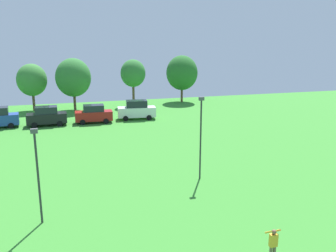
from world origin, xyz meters
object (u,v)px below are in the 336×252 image
(parked_car_second_from_left, at_px, (47,116))
(parked_car_third_from_left, at_px, (94,114))
(treeline_tree_5, at_px, (182,73))
(parked_car_rightmost_in_row, at_px, (137,110))
(light_post_2, at_px, (201,133))
(treeline_tree_2, at_px, (32,80))
(treeline_tree_3, at_px, (73,78))
(treeline_tree_4, at_px, (133,73))
(light_post_1, at_px, (38,170))
(person_standing_near_foreground, at_px, (273,243))

(parked_car_second_from_left, height_order, parked_car_third_from_left, parked_car_second_from_left)
(treeline_tree_5, bearing_deg, parked_car_rightmost_in_row, -131.74)
(parked_car_third_from_left, xyz_separation_m, parked_car_rightmost_in_row, (5.41, 0.62, 0.09))
(light_post_2, distance_m, treeline_tree_2, 33.53)
(treeline_tree_3, distance_m, treeline_tree_5, 17.20)
(light_post_2, relative_size, treeline_tree_5, 0.80)
(treeline_tree_2, bearing_deg, treeline_tree_4, -0.76)
(parked_car_rightmost_in_row, bearing_deg, parked_car_second_from_left, -170.65)
(light_post_1, bearing_deg, parked_car_rightmost_in_row, 67.16)
(light_post_1, height_order, treeline_tree_4, treeline_tree_4)
(person_standing_near_foreground, bearing_deg, parked_car_third_from_left, 88.25)
(treeline_tree_4, distance_m, treeline_tree_5, 8.35)
(treeline_tree_3, bearing_deg, parked_car_second_from_left, -111.60)
(treeline_tree_3, xyz_separation_m, treeline_tree_4, (8.78, 1.12, 0.27))
(treeline_tree_4, bearing_deg, parked_car_rightmost_in_row, -98.87)
(parked_car_second_from_left, bearing_deg, treeline_tree_5, 27.99)
(person_standing_near_foreground, height_order, treeline_tree_2, treeline_tree_2)
(parked_car_second_from_left, height_order, treeline_tree_2, treeline_tree_2)
(treeline_tree_2, bearing_deg, parked_car_third_from_left, -54.23)
(treeline_tree_3, bearing_deg, treeline_tree_2, 166.80)
(parked_car_second_from_left, relative_size, light_post_1, 0.85)
(parked_car_second_from_left, relative_size, parked_car_third_from_left, 1.01)
(parked_car_second_from_left, distance_m, light_post_2, 23.49)
(person_standing_near_foreground, bearing_deg, treeline_tree_4, 76.29)
(parked_car_second_from_left, height_order, light_post_1, light_post_1)
(parked_car_rightmost_in_row, xyz_separation_m, treeline_tree_4, (1.49, 9.57, 3.75))
(parked_car_rightmost_in_row, height_order, treeline_tree_2, treeline_tree_2)
(light_post_1, relative_size, treeline_tree_3, 0.72)
(parked_car_second_from_left, height_order, treeline_tree_5, treeline_tree_5)
(treeline_tree_5, bearing_deg, parked_car_second_from_left, -151.00)
(parked_car_rightmost_in_row, bearing_deg, person_standing_near_foreground, -83.74)
(light_post_2, bearing_deg, light_post_1, -161.54)
(parked_car_second_from_left, distance_m, treeline_tree_3, 10.23)
(treeline_tree_2, bearing_deg, parked_car_rightmost_in_row, -37.14)
(parked_car_third_from_left, relative_size, treeline_tree_3, 0.61)
(light_post_1, distance_m, treeline_tree_5, 40.85)
(treeline_tree_4, relative_size, treeline_tree_5, 0.94)
(parked_car_third_from_left, height_order, light_post_2, light_post_2)
(person_standing_near_foreground, xyz_separation_m, treeline_tree_4, (1.79, 40.90, 4.00))
(person_standing_near_foreground, xyz_separation_m, parked_car_rightmost_in_row, (0.30, 31.33, 0.26))
(parked_car_second_from_left, xyz_separation_m, treeline_tree_5, (20.55, 11.39, 3.57))
(person_standing_near_foreground, relative_size, treeline_tree_2, 0.25)
(parked_car_third_from_left, distance_m, parked_car_rightmost_in_row, 5.45)
(light_post_1, xyz_separation_m, treeline_tree_2, (-2.52, 34.38, 1.31))
(parked_car_third_from_left, relative_size, treeline_tree_5, 0.60)
(treeline_tree_4, bearing_deg, treeline_tree_2, 179.24)
(person_standing_near_foreground, bearing_deg, treeline_tree_5, 65.44)
(parked_car_third_from_left, distance_m, treeline_tree_3, 9.92)
(parked_car_third_from_left, relative_size, treeline_tree_2, 0.68)
(light_post_1, relative_size, light_post_2, 0.89)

